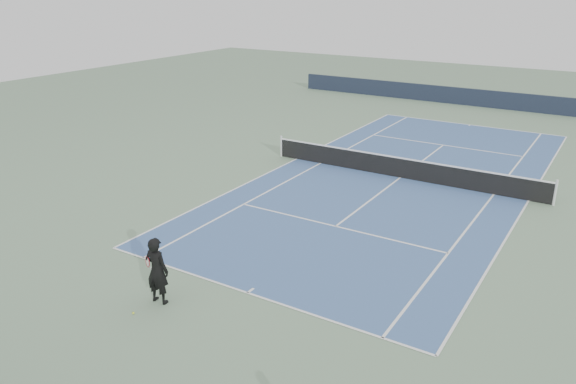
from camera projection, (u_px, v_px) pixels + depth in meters
The scene contains 6 objects.
ground at pixel (400, 178), 25.43m from camera, with size 80.00×80.00×0.00m, color slate.
court_surface at pixel (400, 178), 25.43m from camera, with size 10.97×23.77×0.01m, color #3C5A8E.
tennis_net at pixel (401, 167), 25.25m from camera, with size 12.90×0.10×1.07m.
windscreen_far at pixel (494, 99), 39.47m from camera, with size 30.00×0.25×1.20m, color black.
tennis_player at pixel (157, 270), 15.21m from camera, with size 0.84×0.59×1.94m.
tennis_ball at pixel (133, 313), 14.95m from camera, with size 0.06×0.06×0.06m, color #CEDA2C.
Camera 1 is at (8.32, -23.14, 8.28)m, focal length 35.00 mm.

